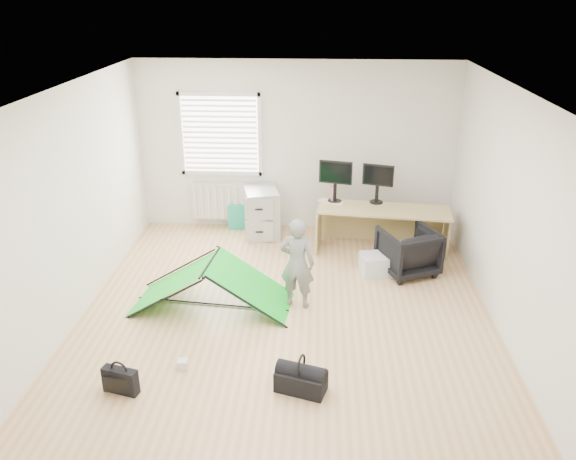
# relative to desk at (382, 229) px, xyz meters

# --- Properties ---
(ground) EXTENTS (5.50, 5.50, 0.00)m
(ground) POSITION_rel_desk_xyz_m (-1.34, -1.92, -0.33)
(ground) COLOR tan
(ground) RESTS_ON ground
(back_wall) EXTENTS (5.00, 0.02, 2.70)m
(back_wall) POSITION_rel_desk_xyz_m (-1.34, 0.83, 1.02)
(back_wall) COLOR silver
(back_wall) RESTS_ON ground
(window) EXTENTS (1.20, 0.06, 1.20)m
(window) POSITION_rel_desk_xyz_m (-2.54, 0.79, 1.22)
(window) COLOR silver
(window) RESTS_ON back_wall
(radiator) EXTENTS (1.00, 0.12, 0.60)m
(radiator) POSITION_rel_desk_xyz_m (-2.54, 0.75, 0.12)
(radiator) COLOR silver
(radiator) RESTS_ON back_wall
(desk) EXTENTS (2.01, 0.84, 0.66)m
(desk) POSITION_rel_desk_xyz_m (0.00, 0.00, 0.00)
(desk) COLOR tan
(desk) RESTS_ON ground
(filing_cabinet) EXTENTS (0.64, 0.76, 0.77)m
(filing_cabinet) POSITION_rel_desk_xyz_m (-1.87, 0.45, 0.05)
(filing_cabinet) COLOR #ABAEB0
(filing_cabinet) RESTS_ON ground
(monitor_left) EXTENTS (0.51, 0.22, 0.48)m
(monitor_left) POSITION_rel_desk_xyz_m (-0.72, 0.26, 0.57)
(monitor_left) COLOR black
(monitor_left) RESTS_ON desk
(monitor_right) EXTENTS (0.47, 0.22, 0.44)m
(monitor_right) POSITION_rel_desk_xyz_m (-0.09, 0.26, 0.55)
(monitor_right) COLOR black
(monitor_right) RESTS_ON desk
(keyboard) EXTENTS (0.43, 0.28, 0.02)m
(keyboard) POSITION_rel_desk_xyz_m (-0.77, 0.23, 0.34)
(keyboard) COLOR beige
(keyboard) RESTS_ON desk
(thermos) EXTENTS (0.08, 0.08, 0.24)m
(thermos) POSITION_rel_desk_xyz_m (-0.75, 0.28, 0.45)
(thermos) COLOR #B16364
(thermos) RESTS_ON desk
(office_chair) EXTENTS (0.93, 0.94, 0.65)m
(office_chair) POSITION_rel_desk_xyz_m (0.28, -0.73, -0.00)
(office_chair) COLOR black
(office_chair) RESTS_ON ground
(person) EXTENTS (0.48, 0.36, 1.18)m
(person) POSITION_rel_desk_xyz_m (-1.22, -1.70, 0.26)
(person) COLOR slate
(person) RESTS_ON ground
(kite) EXTENTS (2.04, 1.06, 0.61)m
(kite) POSITION_rel_desk_xyz_m (-2.28, -1.76, -0.03)
(kite) COLOR #12C426
(kite) RESTS_ON ground
(storage_crate) EXTENTS (0.57, 0.45, 0.28)m
(storage_crate) POSITION_rel_desk_xyz_m (-0.11, -0.78, -0.19)
(storage_crate) COLOR silver
(storage_crate) RESTS_ON ground
(tote_bag) EXTENTS (0.37, 0.18, 0.43)m
(tote_bag) POSITION_rel_desk_xyz_m (-2.27, 0.71, -0.12)
(tote_bag) COLOR #23A983
(tote_bag) RESTS_ON ground
(laptop_bag) EXTENTS (0.37, 0.20, 0.27)m
(laptop_bag) POSITION_rel_desk_xyz_m (-2.88, -3.44, -0.20)
(laptop_bag) COLOR black
(laptop_bag) RESTS_ON ground
(white_box) EXTENTS (0.11, 0.11, 0.10)m
(white_box) POSITION_rel_desk_xyz_m (-2.36, -3.04, -0.28)
(white_box) COLOR silver
(white_box) RESTS_ON ground
(duffel_bag) EXTENTS (0.54, 0.38, 0.22)m
(duffel_bag) POSITION_rel_desk_xyz_m (-1.11, -3.32, -0.22)
(duffel_bag) COLOR black
(duffel_bag) RESTS_ON ground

